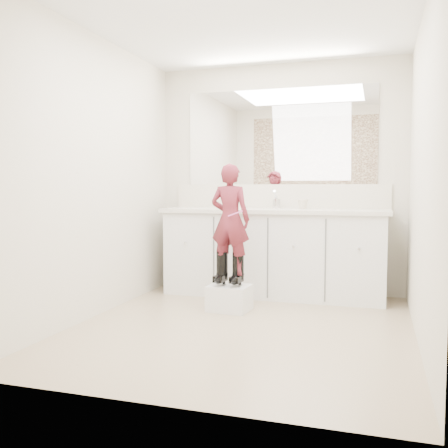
% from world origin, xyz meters
% --- Properties ---
extents(floor, '(3.00, 3.00, 0.00)m').
position_xyz_m(floor, '(0.00, 0.00, 0.00)').
color(floor, '#948061').
rests_on(floor, ground).
extents(ceiling, '(3.00, 3.00, 0.00)m').
position_xyz_m(ceiling, '(0.00, 0.00, 2.40)').
color(ceiling, white).
rests_on(ceiling, wall_back).
extents(wall_back, '(2.60, 0.00, 2.60)m').
position_xyz_m(wall_back, '(0.00, 1.50, 1.20)').
color(wall_back, beige).
rests_on(wall_back, floor).
extents(wall_front, '(2.60, 0.00, 2.60)m').
position_xyz_m(wall_front, '(0.00, -1.50, 1.20)').
color(wall_front, beige).
rests_on(wall_front, floor).
extents(wall_left, '(0.00, 3.00, 3.00)m').
position_xyz_m(wall_left, '(-1.30, 0.00, 1.20)').
color(wall_left, beige).
rests_on(wall_left, floor).
extents(wall_right, '(0.00, 3.00, 3.00)m').
position_xyz_m(wall_right, '(1.30, 0.00, 1.20)').
color(wall_right, beige).
rests_on(wall_right, floor).
extents(vanity_cabinet, '(2.20, 0.55, 0.85)m').
position_xyz_m(vanity_cabinet, '(0.00, 1.23, 0.42)').
color(vanity_cabinet, silver).
rests_on(vanity_cabinet, floor).
extents(countertop, '(2.28, 0.58, 0.04)m').
position_xyz_m(countertop, '(0.00, 1.21, 0.87)').
color(countertop, beige).
rests_on(countertop, vanity_cabinet).
extents(backsplash, '(2.28, 0.03, 0.25)m').
position_xyz_m(backsplash, '(0.00, 1.49, 1.02)').
color(backsplash, beige).
rests_on(backsplash, countertop).
extents(mirror, '(2.00, 0.02, 1.00)m').
position_xyz_m(mirror, '(0.00, 1.49, 1.64)').
color(mirror, white).
rests_on(mirror, wall_back).
extents(dot_panel, '(2.00, 0.01, 1.20)m').
position_xyz_m(dot_panel, '(0.00, -1.49, 1.65)').
color(dot_panel, '#472819').
rests_on(dot_panel, wall_front).
extents(faucet, '(0.08, 0.08, 0.10)m').
position_xyz_m(faucet, '(0.00, 1.38, 0.94)').
color(faucet, silver).
rests_on(faucet, countertop).
extents(cup, '(0.12, 0.12, 0.10)m').
position_xyz_m(cup, '(0.28, 1.30, 0.94)').
color(cup, beige).
rests_on(cup, countertop).
extents(soap_bottle, '(0.09, 0.09, 0.17)m').
position_xyz_m(soap_bottle, '(-0.45, 1.26, 0.98)').
color(soap_bottle, silver).
rests_on(soap_bottle, countertop).
extents(step_stool, '(0.38, 0.33, 0.23)m').
position_xyz_m(step_stool, '(-0.25, 0.49, 0.11)').
color(step_stool, silver).
rests_on(step_stool, floor).
extents(boot_left, '(0.12, 0.21, 0.30)m').
position_xyz_m(boot_left, '(-0.33, 0.51, 0.38)').
color(boot_left, black).
rests_on(boot_left, step_stool).
extents(boot_right, '(0.12, 0.21, 0.30)m').
position_xyz_m(boot_right, '(-0.18, 0.51, 0.38)').
color(boot_right, black).
rests_on(boot_right, step_stool).
extents(toddler, '(0.38, 0.26, 0.99)m').
position_xyz_m(toddler, '(-0.25, 0.51, 0.82)').
color(toddler, '#A13142').
rests_on(toddler, step_stool).
extents(toothbrush, '(0.14, 0.02, 0.06)m').
position_xyz_m(toothbrush, '(-0.18, 0.43, 0.88)').
color(toothbrush, '#ED5CB3').
rests_on(toothbrush, toddler).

